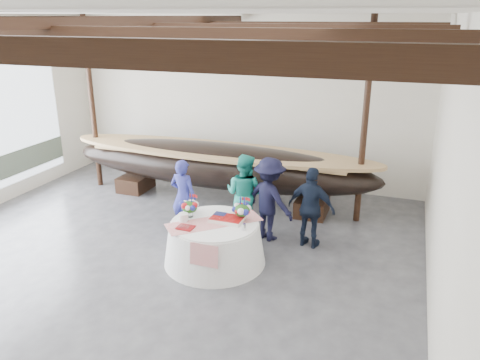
% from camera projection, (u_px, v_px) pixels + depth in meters
% --- Properties ---
extents(floor, '(10.00, 12.00, 0.01)m').
position_uv_depth(floor, '(123.00, 285.00, 8.18)').
color(floor, '#3D3D42').
rests_on(floor, ground).
extents(wall_back, '(10.00, 0.02, 4.50)m').
position_uv_depth(wall_back, '(240.00, 101.00, 12.75)').
color(wall_back, silver).
rests_on(wall_back, ground).
extents(wall_right, '(0.02, 12.00, 4.50)m').
position_uv_depth(wall_right, '(452.00, 204.00, 5.82)').
color(wall_right, silver).
rests_on(wall_right, ground).
extents(ceiling, '(10.00, 12.00, 0.01)m').
position_uv_depth(ceiling, '(97.00, 13.00, 6.69)').
color(ceiling, white).
rests_on(ceiling, wall_back).
extents(pavilion_structure, '(9.80, 11.76, 4.50)m').
position_uv_depth(pavilion_structure, '(128.00, 46.00, 7.51)').
color(pavilion_structure, black).
rests_on(pavilion_structure, ground).
extents(longboat_display, '(8.02, 1.60, 1.50)m').
position_uv_depth(longboat_display, '(218.00, 165.00, 11.57)').
color(longboat_display, black).
rests_on(longboat_display, ground).
extents(banquet_table, '(1.93, 1.93, 0.83)m').
position_uv_depth(banquet_table, '(215.00, 242.00, 8.83)').
color(banquet_table, white).
rests_on(banquet_table, ground).
extents(tabletop_items, '(1.68, 1.61, 0.40)m').
position_uv_depth(tabletop_items, '(214.00, 212.00, 8.79)').
color(tabletop_items, '#B41216').
rests_on(tabletop_items, banquet_table).
extents(guest_woman_blue, '(0.63, 0.44, 1.63)m').
position_uv_depth(guest_woman_blue, '(183.00, 196.00, 9.97)').
color(guest_woman_blue, navy).
rests_on(guest_woman_blue, ground).
extents(guest_woman_teal, '(0.95, 0.80, 1.75)m').
position_uv_depth(guest_woman_teal, '(244.00, 194.00, 9.93)').
color(guest_woman_teal, teal).
rests_on(guest_woman_teal, ground).
extents(guest_man_left, '(1.31, 1.08, 1.77)m').
position_uv_depth(guest_man_left, '(269.00, 199.00, 9.63)').
color(guest_man_left, black).
rests_on(guest_man_left, ground).
extents(guest_man_right, '(1.04, 0.58, 1.68)m').
position_uv_depth(guest_man_right, '(311.00, 208.00, 9.31)').
color(guest_man_right, black).
rests_on(guest_man_right, ground).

